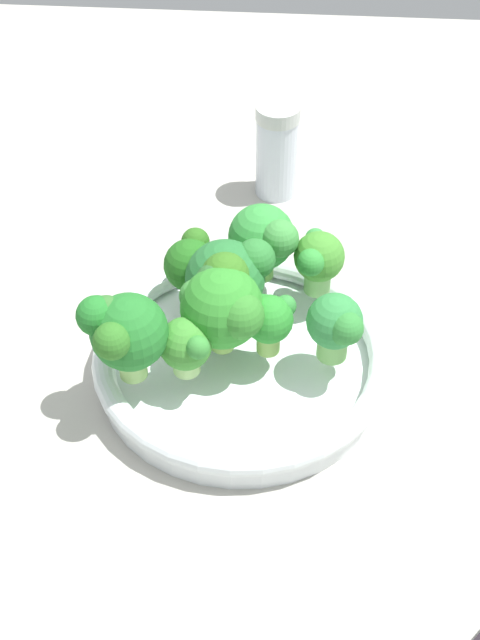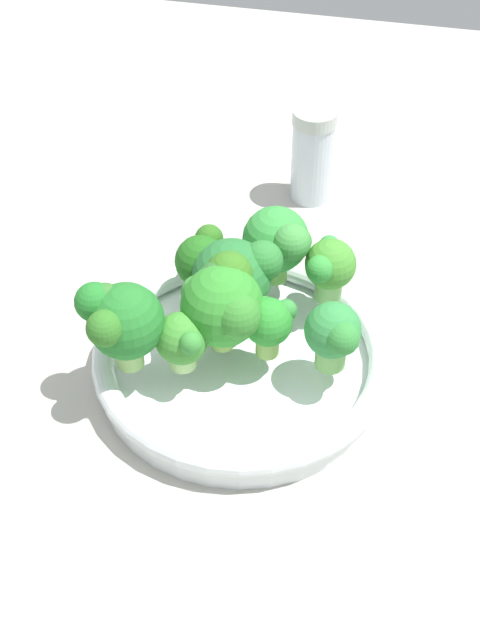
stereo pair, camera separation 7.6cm
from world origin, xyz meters
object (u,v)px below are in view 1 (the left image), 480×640
at_px(broccoli_floret_1, 337,325).
at_px(broccoli_floret_7, 223,309).
at_px(bowl, 240,360).
at_px(pepper_shaker, 277,150).
at_px(broccoli_floret_6, 192,263).
at_px(broccoli_floret_4, 124,331).
at_px(broccoli_floret_3, 318,259).
at_px(broccoli_floret_2, 265,239).
at_px(broccoli_floret_5, 185,346).
at_px(broccoli_floret_8, 269,318).
at_px(broccoli_floret_0, 227,277).

distance_m(broccoli_floret_1, broccoli_floret_7, 0.09).
relative_size(bowl, pepper_shaker, 2.43).
xyz_separation_m(broccoli_floret_1, broccoli_floret_6, (0.07, 0.12, -0.00)).
distance_m(broccoli_floret_4, broccoli_floret_7, 0.08).
xyz_separation_m(broccoli_floret_3, broccoli_floret_6, (-0.01, 0.11, -0.00)).
distance_m(broccoli_floret_3, broccoli_floret_4, 0.19).
xyz_separation_m(broccoli_floret_1, broccoli_floret_2, (0.10, 0.06, 0.01)).
height_order(broccoli_floret_1, broccoli_floret_5, broccoli_floret_1).
xyz_separation_m(broccoli_floret_2, broccoli_floret_5, (-0.12, 0.06, -0.02)).
height_order(broccoli_floret_7, pepper_shaker, broccoli_floret_7).
height_order(broccoli_floret_7, broccoli_floret_8, broccoli_floret_7).
distance_m(broccoli_floret_6, broccoli_floret_7, 0.08).
bearing_deg(broccoli_floret_1, bowl, 84.19).
bearing_deg(broccoli_floret_4, broccoli_floret_1, -79.11).
xyz_separation_m(broccoli_floret_1, broccoli_floret_8, (0.01, 0.05, -0.00)).
bearing_deg(broccoli_floret_1, broccoli_floret_3, 10.98).
bearing_deg(broccoli_floret_5, broccoli_floret_3, -44.13).
relative_size(broccoli_floret_7, pepper_shaker, 0.75).
bearing_deg(broccoli_floret_2, broccoli_floret_5, 154.74).
distance_m(bowl, broccoli_floret_6, 0.09).
height_order(broccoli_floret_5, pepper_shaker, pepper_shaker).
bearing_deg(broccoli_floret_8, broccoli_floret_2, 5.06).
relative_size(broccoli_floret_8, pepper_shaker, 0.53).
bearing_deg(broccoli_floret_5, bowl, -52.39).
height_order(broccoli_floret_0, broccoli_floret_6, broccoli_floret_0).
xyz_separation_m(broccoli_floret_0, pepper_shaker, (0.23, -0.03, -0.03)).
relative_size(broccoli_floret_5, broccoli_floret_8, 0.94).
bearing_deg(broccoli_floret_1, broccoli_floret_0, 64.82).
xyz_separation_m(broccoli_floret_4, broccoli_floret_6, (0.10, -0.04, -0.02)).
relative_size(bowl, broccoli_floret_1, 4.10).
height_order(bowl, broccoli_floret_4, broccoli_floret_4).
height_order(broccoli_floret_3, broccoli_floret_8, broccoli_floret_3).
relative_size(bowl, broccoli_floret_2, 3.44).
relative_size(broccoli_floret_3, broccoli_floret_4, 0.76).
height_order(broccoli_floret_5, broccoli_floret_7, broccoli_floret_7).
relative_size(broccoli_floret_5, broccoli_floret_6, 0.90).
distance_m(broccoli_floret_5, broccoli_floret_6, 0.10).
height_order(broccoli_floret_5, broccoli_floret_8, broccoli_floret_8).
distance_m(broccoli_floret_2, broccoli_floret_7, 0.10).
height_order(bowl, broccoli_floret_5, broccoli_floret_5).
bearing_deg(broccoli_floret_5, pepper_shaker, -11.24).
bearing_deg(broccoli_floret_7, broccoli_floret_5, 135.64).
distance_m(broccoli_floret_0, broccoli_floret_1, 0.10).
bearing_deg(broccoli_floret_1, broccoli_floret_6, 59.99).
distance_m(broccoli_floret_7, pepper_shaker, 0.28).
bearing_deg(broccoli_floret_5, broccoli_floret_6, 2.78).
distance_m(bowl, broccoli_floret_3, 0.11).
relative_size(broccoli_floret_5, broccoli_floret_7, 0.66).
relative_size(broccoli_floret_1, broccoli_floret_8, 1.12).
relative_size(broccoli_floret_1, broccoli_floret_5, 1.19).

